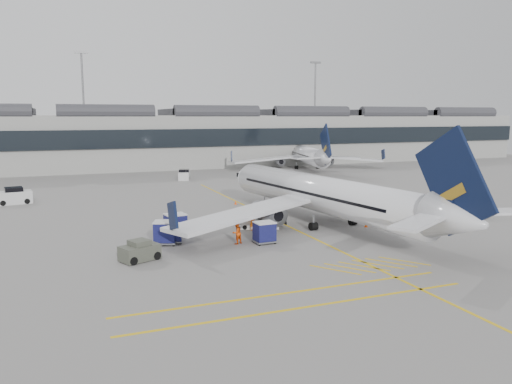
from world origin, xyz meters
name	(u,v)px	position (x,y,z in m)	size (l,w,h in m)	color
ground	(213,255)	(0.00, 0.00, 0.00)	(220.00, 220.00, 0.00)	gray
terminal	(114,139)	(0.00, 71.93, 6.14)	(200.00, 20.45, 12.40)	#9E9E99
light_masts	(99,100)	(-1.67, 86.00, 14.49)	(113.00, 0.60, 25.45)	slate
apron_markings	(277,221)	(10.00, 10.00, 0.01)	(0.25, 60.00, 0.01)	gold
airliner_main	(323,195)	(13.65, 6.73, 3.01)	(34.92, 38.38, 10.23)	silver
airliner_far	(305,155)	(37.40, 57.00, 2.81)	(32.09, 35.44, 9.56)	silver
belt_loader	(258,222)	(6.92, 7.57, 0.55)	(4.75, 2.90, 1.89)	silver
baggage_cart_a	(175,224)	(-1.31, 7.41, 1.09)	(2.16, 1.87, 2.04)	gray
baggage_cart_b	(264,232)	(5.22, 1.85, 1.01)	(1.87, 1.57, 1.88)	gray
baggage_cart_c	(165,232)	(-2.83, 4.58, 1.09)	(2.37, 2.17, 2.04)	gray
baggage_cart_d	(173,233)	(-2.12, 4.85, 0.90)	(1.87, 1.66, 1.68)	gray
ramp_agent_a	(252,221)	(6.07, 6.93, 0.90)	(0.65, 0.43, 1.79)	orange
ramp_agent_b	(237,233)	(2.93, 2.51, 0.98)	(0.96, 0.75, 1.97)	#F5500C
pushback_tug	(140,251)	(-5.59, 0.55, 0.70)	(3.27, 2.68, 1.58)	#4C4F43
safety_cone_nose	(236,202)	(9.21, 20.85, 0.25)	(0.37, 0.37, 0.51)	#F24C0A
safety_cone_engine	(366,225)	(17.00, 4.00, 0.25)	(0.36, 0.36, 0.51)	#F24C0A
service_van_left	(14,196)	(-16.41, 31.45, 0.94)	(4.34, 2.66, 2.09)	silver
service_van_mid	(184,175)	(8.97, 47.01, 0.81)	(2.78, 3.90, 1.81)	silver
service_van_right	(265,177)	(20.71, 38.83, 0.87)	(4.21, 3.60, 1.94)	silver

